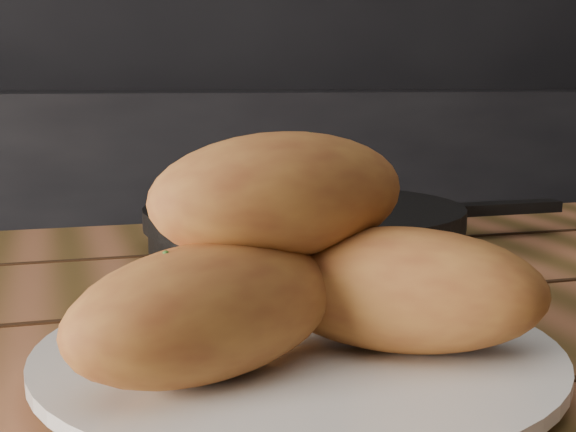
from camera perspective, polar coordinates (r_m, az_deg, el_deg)
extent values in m
cube|color=#955937|center=(0.57, 12.85, -9.83)|extent=(1.46, 0.97, 0.04)
cylinder|color=white|center=(0.47, 0.70, -10.48)|extent=(0.27, 0.27, 0.01)
cylinder|color=white|center=(0.47, 0.71, -9.56)|extent=(0.30, 0.30, 0.01)
ellipsoid|color=#B87A33|center=(0.41, -5.56, -6.72)|extent=(0.18, 0.14, 0.07)
ellipsoid|color=#B87A33|center=(0.45, 8.15, -5.20)|extent=(0.17, 0.15, 0.07)
ellipsoid|color=#B87A33|center=(0.51, -1.79, -3.41)|extent=(0.10, 0.17, 0.07)
ellipsoid|color=#B87A33|center=(0.44, -0.38, 1.47)|extent=(0.17, 0.12, 0.07)
cylinder|color=black|center=(0.81, 1.14, -1.33)|extent=(0.31, 0.31, 0.03)
cylinder|color=black|center=(0.81, 1.15, 0.06)|extent=(0.32, 0.32, 0.02)
cube|color=black|center=(0.90, 14.88, 0.56)|extent=(0.14, 0.03, 0.01)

